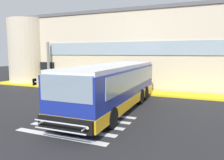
# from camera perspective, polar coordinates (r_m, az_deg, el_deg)

# --- Properties ---
(ground_plane) EXTENTS (80.00, 90.00, 0.02)m
(ground_plane) POSITION_cam_1_polar(r_m,az_deg,el_deg) (15.36, -6.35, -5.75)
(ground_plane) COLOR #232326
(ground_plane) RESTS_ON ground
(bay_paint_stripes) EXTENTS (4.40, 3.96, 0.01)m
(bay_paint_stripes) POSITION_cam_1_polar(r_m,az_deg,el_deg) (10.88, -7.97, -11.11)
(bay_paint_stripes) COLOR silver
(bay_paint_stripes) RESTS_ON ground
(terminal_building) EXTENTS (25.34, 13.80, 7.44)m
(terminal_building) POSITION_cam_1_polar(r_m,az_deg,el_deg) (25.98, 4.89, 7.77)
(terminal_building) COLOR beige
(terminal_building) RESTS_ON ground
(boarding_curb) EXTENTS (27.54, 2.00, 0.15)m
(boarding_curb) POSITION_cam_1_polar(r_m,az_deg,el_deg) (19.59, 0.51, -2.66)
(boarding_curb) COLOR yellow
(boarding_curb) RESTS_ON ground
(entry_support_column) EXTENTS (0.28, 0.28, 4.36)m
(entry_support_column) POSITION_cam_1_polar(r_m,az_deg,el_deg) (23.80, -16.26, 4.25)
(entry_support_column) COLOR slate
(entry_support_column) RESTS_ON boarding_curb
(bus_main_foreground) EXTENTS (3.02, 10.75, 2.70)m
(bus_main_foreground) POSITION_cam_1_polar(r_m,az_deg,el_deg) (13.13, 0.41, -1.93)
(bus_main_foreground) COLOR navy
(bus_main_foreground) RESTS_ON ground
(passenger_near_column) EXTENTS (0.57, 0.31, 1.68)m
(passenger_near_column) POSITION_cam_1_polar(r_m,az_deg,el_deg) (22.78, -15.84, 0.99)
(passenger_near_column) COLOR #2D2D33
(passenger_near_column) RESTS_ON boarding_curb
(passenger_by_doorway) EXTENTS (0.47, 0.41, 1.68)m
(passenger_by_doorway) POSITION_cam_1_polar(r_m,az_deg,el_deg) (22.48, -12.87, 1.01)
(passenger_by_doorway) COLOR #4C4233
(passenger_by_doorway) RESTS_ON boarding_curb
(passenger_at_curb_edge) EXTENTS (0.52, 0.49, 1.68)m
(passenger_at_curb_edge) POSITION_cam_1_polar(r_m,az_deg,el_deg) (22.35, -12.01, 1.08)
(passenger_at_curb_edge) COLOR #1E2338
(passenger_at_curb_edge) RESTS_ON boarding_curb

